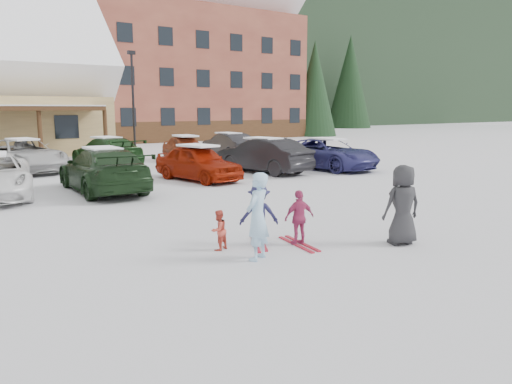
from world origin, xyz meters
TOP-DOWN VIEW (x-y plane):
  - ground at (0.00, 0.00)m, footprint 160.00×160.00m
  - alpine_hotel at (14.27, 38.00)m, footprint 31.48×14.01m
  - lamp_post at (6.92, 24.64)m, footprint 0.50×0.25m
  - conifer_1 at (30.00, 32.00)m, footprint 4.84×4.84m
  - conifer_3 at (6.00, 44.00)m, footprint 3.96×3.96m
  - conifer_4 at (34.00, 46.00)m, footprint 5.06×5.06m
  - adult_skier at (-0.82, -0.61)m, footprint 0.74×0.66m
  - toddler_red at (-1.09, 0.39)m, footprint 0.49×0.44m
  - child_navy at (-0.12, 0.31)m, footprint 0.97×0.84m
  - skis_child_navy at (-0.12, 0.31)m, footprint 0.87×1.32m
  - child_magenta at (0.54, -0.26)m, footprint 0.74×0.41m
  - skis_child_magenta at (0.54, -0.26)m, footprint 0.44×1.41m
  - bystander_dark at (2.36, -1.51)m, footprint 0.97×0.77m
  - parked_car_3 at (-0.56, 8.98)m, footprint 2.41×5.41m
  - parked_car_4 at (3.52, 9.57)m, footprint 2.37×4.41m
  - parked_car_5 at (7.16, 10.05)m, footprint 2.46×4.98m
  - parked_car_6 at (10.46, 9.32)m, footprint 2.88×5.47m
  - parked_car_10 at (-1.69, 16.63)m, footprint 3.37×5.81m
  - parked_car_11 at (2.12, 16.41)m, footprint 2.52×5.27m
  - parked_car_12 at (6.60, 16.55)m, footprint 2.18×4.33m
  - parked_car_13 at (10.00, 17.47)m, footprint 1.64×4.38m

SIDE VIEW (x-z plane):
  - ground at x=0.00m, z-range 0.00..0.00m
  - skis_child_navy at x=-0.12m, z-range 0.00..0.03m
  - skis_child_magenta at x=0.54m, z-range 0.00..0.03m
  - toddler_red at x=-1.09m, z-range 0.00..0.84m
  - child_magenta at x=0.54m, z-range 0.00..1.19m
  - child_navy at x=-0.12m, z-range 0.00..1.30m
  - parked_car_12 at x=6.60m, z-range 0.00..1.42m
  - parked_car_4 at x=3.52m, z-range 0.00..1.43m
  - parked_car_13 at x=10.00m, z-range 0.00..1.43m
  - parked_car_6 at x=10.46m, z-range 0.00..1.47m
  - parked_car_11 at x=2.12m, z-range 0.00..1.48m
  - parked_car_10 at x=-1.69m, z-range 0.00..1.52m
  - parked_car_3 at x=-0.56m, z-range 0.00..1.54m
  - parked_car_5 at x=7.16m, z-range 0.00..1.57m
  - adult_skier at x=-0.82m, z-range 0.00..1.70m
  - bystander_dark at x=2.36m, z-range 0.00..1.72m
  - lamp_post at x=6.92m, z-range 0.41..7.11m
  - conifer_3 at x=6.00m, z-range 0.53..9.71m
  - conifer_1 at x=30.00m, z-range 0.65..11.87m
  - conifer_4 at x=34.00m, z-range 0.68..12.41m
  - alpine_hotel at x=14.27m, z-range -2.11..19.37m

